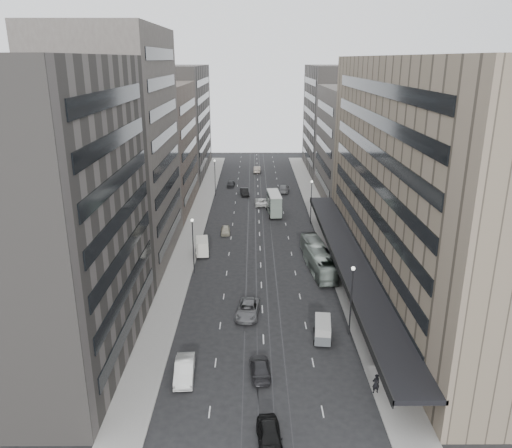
{
  "coord_description": "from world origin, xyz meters",
  "views": [
    {
      "loc": [
        -1.09,
        -54.52,
        29.64
      ],
      "look_at": [
        -0.69,
        18.26,
        5.45
      ],
      "focal_mm": 35.0,
      "sensor_mm": 36.0,
      "label": 1
    }
  ],
  "objects_px": {
    "pedestrian": "(376,384)",
    "sedan_0": "(270,437)",
    "bus_near": "(320,264)",
    "sedan_1": "(184,370)",
    "bus_far": "(316,252)",
    "vw_microbus": "(323,329)",
    "sedan_2": "(248,310)",
    "double_decker": "(274,203)",
    "panel_van": "(202,246)"
  },
  "relations": [
    {
      "from": "sedan_0",
      "to": "vw_microbus",
      "type": "bearing_deg",
      "value": 64.13
    },
    {
      "from": "panel_van",
      "to": "pedestrian",
      "type": "distance_m",
      "value": 39.8
    },
    {
      "from": "bus_near",
      "to": "vw_microbus",
      "type": "bearing_deg",
      "value": 77.59
    },
    {
      "from": "bus_near",
      "to": "vw_microbus",
      "type": "relative_size",
      "value": 2.54
    },
    {
      "from": "vw_microbus",
      "to": "sedan_1",
      "type": "distance_m",
      "value": 16.0
    },
    {
      "from": "sedan_2",
      "to": "pedestrian",
      "type": "bearing_deg",
      "value": -44.61
    },
    {
      "from": "bus_far",
      "to": "sedan_2",
      "type": "xyz_separation_m",
      "value": [
        -10.29,
        -17.02,
        -0.76
      ]
    },
    {
      "from": "sedan_0",
      "to": "sedan_2",
      "type": "xyz_separation_m",
      "value": [
        -1.97,
        21.44,
        -0.04
      ]
    },
    {
      "from": "sedan_0",
      "to": "sedan_1",
      "type": "height_order",
      "value": "sedan_1"
    },
    {
      "from": "double_decker",
      "to": "sedan_0",
      "type": "height_order",
      "value": "double_decker"
    },
    {
      "from": "panel_van",
      "to": "pedestrian",
      "type": "xyz_separation_m",
      "value": [
        19.4,
        -34.75,
        -0.3
      ]
    },
    {
      "from": "double_decker",
      "to": "sedan_2",
      "type": "bearing_deg",
      "value": -100.59
    },
    {
      "from": "bus_near",
      "to": "bus_far",
      "type": "distance_m",
      "value": 4.55
    },
    {
      "from": "double_decker",
      "to": "pedestrian",
      "type": "distance_m",
      "value": 56.75
    },
    {
      "from": "panel_van",
      "to": "sedan_2",
      "type": "distance_m",
      "value": 21.09
    },
    {
      "from": "double_decker",
      "to": "sedan_2",
      "type": "xyz_separation_m",
      "value": [
        -4.82,
        -41.26,
        -1.59
      ]
    },
    {
      "from": "sedan_1",
      "to": "sedan_2",
      "type": "xyz_separation_m",
      "value": [
        6.04,
        12.39,
        -0.07
      ]
    },
    {
      "from": "sedan_2",
      "to": "pedestrian",
      "type": "xyz_separation_m",
      "value": [
        11.99,
        -15.02,
        0.36
      ]
    },
    {
      "from": "bus_far",
      "to": "pedestrian",
      "type": "distance_m",
      "value": 32.09
    },
    {
      "from": "sedan_1",
      "to": "bus_far",
      "type": "bearing_deg",
      "value": 57.47
    },
    {
      "from": "double_decker",
      "to": "panel_van",
      "type": "relative_size",
      "value": 1.88
    },
    {
      "from": "bus_near",
      "to": "double_decker",
      "type": "distance_m",
      "value": 29.32
    },
    {
      "from": "bus_near",
      "to": "sedan_0",
      "type": "height_order",
      "value": "bus_near"
    },
    {
      "from": "bus_near",
      "to": "sedan_0",
      "type": "distance_m",
      "value": 34.92
    },
    {
      "from": "double_decker",
      "to": "vw_microbus",
      "type": "height_order",
      "value": "double_decker"
    },
    {
      "from": "double_decker",
      "to": "vw_microbus",
      "type": "bearing_deg",
      "value": -89.61
    },
    {
      "from": "sedan_1",
      "to": "sedan_2",
      "type": "bearing_deg",
      "value": 60.52
    },
    {
      "from": "bus_far",
      "to": "sedan_1",
      "type": "bearing_deg",
      "value": 54.19
    },
    {
      "from": "sedan_0",
      "to": "pedestrian",
      "type": "relative_size",
      "value": 2.44
    },
    {
      "from": "pedestrian",
      "to": "bus_near",
      "type": "bearing_deg",
      "value": -97.39
    },
    {
      "from": "sedan_1",
      "to": "pedestrian",
      "type": "relative_size",
      "value": 2.62
    },
    {
      "from": "double_decker",
      "to": "sedan_0",
      "type": "distance_m",
      "value": 62.79
    },
    {
      "from": "double_decker",
      "to": "sedan_2",
      "type": "height_order",
      "value": "double_decker"
    },
    {
      "from": "panel_van",
      "to": "pedestrian",
      "type": "height_order",
      "value": "panel_van"
    },
    {
      "from": "sedan_1",
      "to": "pedestrian",
      "type": "height_order",
      "value": "pedestrian"
    },
    {
      "from": "double_decker",
      "to": "sedan_2",
      "type": "distance_m",
      "value": 41.58
    },
    {
      "from": "sedan_1",
      "to": "sedan_2",
      "type": "relative_size",
      "value": 0.92
    },
    {
      "from": "bus_far",
      "to": "double_decker",
      "type": "bearing_deg",
      "value": -84.05
    },
    {
      "from": "bus_far",
      "to": "panel_van",
      "type": "bearing_deg",
      "value": -15.48
    },
    {
      "from": "vw_microbus",
      "to": "sedan_0",
      "type": "xyz_separation_m",
      "value": [
        -6.37,
        -16.04,
        -0.41
      ]
    },
    {
      "from": "bus_far",
      "to": "sedan_0",
      "type": "bearing_deg",
      "value": 71.04
    },
    {
      "from": "double_decker",
      "to": "sedan_2",
      "type": "relative_size",
      "value": 1.45
    },
    {
      "from": "sedan_0",
      "to": "sedan_1",
      "type": "bearing_deg",
      "value": 127.32
    },
    {
      "from": "sedan_0",
      "to": "sedan_2",
      "type": "relative_size",
      "value": 0.86
    },
    {
      "from": "bus_far",
      "to": "pedestrian",
      "type": "xyz_separation_m",
      "value": [
        1.7,
        -32.04,
        -0.4
      ]
    },
    {
      "from": "double_decker",
      "to": "sedan_0",
      "type": "xyz_separation_m",
      "value": [
        -2.85,
        -62.7,
        -1.55
      ]
    },
    {
      "from": "panel_van",
      "to": "sedan_1",
      "type": "relative_size",
      "value": 0.84
    },
    {
      "from": "bus_near",
      "to": "bus_far",
      "type": "relative_size",
      "value": 0.99
    },
    {
      "from": "sedan_1",
      "to": "pedestrian",
      "type": "distance_m",
      "value": 18.23
    },
    {
      "from": "pedestrian",
      "to": "sedan_0",
      "type": "bearing_deg",
      "value": 21.72
    }
  ]
}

